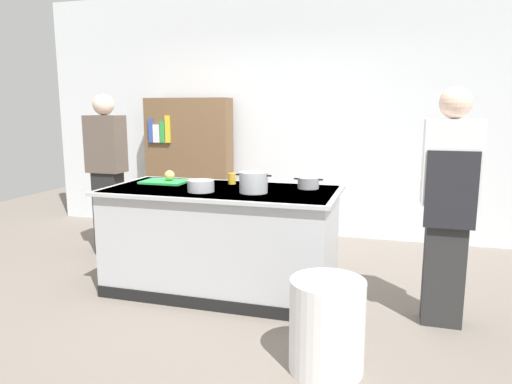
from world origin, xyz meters
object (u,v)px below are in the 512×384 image
Objects in this scene: sauce_pan at (308,183)px; person_guest at (107,171)px; juice_cup at (232,179)px; trash_bin at (327,325)px; onion at (170,175)px; bookshelf at (189,166)px; mixing_bowl at (201,186)px; person_chef at (448,202)px; stock_pot at (253,182)px.

sauce_pan is 2.29m from person_guest.
juice_cup is 0.18× the size of trash_bin.
onion is 0.06× the size of bookshelf.
sauce_pan is 0.15× the size of bookshelf.
onion reaches higher than sauce_pan.
sauce_pan is at bearing 2.45° from onion.
person_chef is (1.89, 0.02, -0.03)m from mixing_bowl.
onion reaches higher than mixing_bowl.
mixing_bowl is at bearing 143.77° from trash_bin.
sauce_pan is 0.70m from juice_cup.
mixing_bowl is 2.20× the size of juice_cup.
mixing_bowl is (0.46, -0.35, -0.02)m from onion.
stock_pot is 0.48m from juice_cup.
sauce_pan is at bearing 95.37° from person_guest.
stock_pot is 2.38m from bookshelf.
onion is at bearing 72.96° from person_chef.
bookshelf reaches higher than sauce_pan.
stock_pot is (0.88, -0.27, 0.02)m from onion.
juice_cup is at bearing 129.08° from trash_bin.
person_chef is at bearing -13.17° from juice_cup.
juice_cup is at bearing 9.03° from onion.
sauce_pan is at bearing -40.91° from bookshelf.
onion is 2.13m from trash_bin.
mixing_bowl is at bearing -63.16° from bookshelf.
bookshelf is (0.44, 1.15, -0.06)m from person_guest.
person_guest is (-1.44, 0.83, -0.04)m from mixing_bowl.
stock_pot is 2.95× the size of juice_cup.
onion is at bearing -170.97° from juice_cup.
person_guest is (-0.98, 0.48, -0.06)m from onion.
onion is 0.06× the size of person_chef.
juice_cup is (0.12, 0.44, 0.00)m from mixing_bowl.
person_chef is 1.00× the size of person_guest.
person_guest is (-2.60, 1.68, 0.63)m from trash_bin.
person_guest is (-2.25, 0.43, -0.04)m from sauce_pan.
juice_cup is (-0.70, 0.04, 0.00)m from sauce_pan.
trash_bin is (1.62, -1.20, -0.68)m from onion.
stock_pot is 0.44m from mixing_bowl.
mixing_bowl is at bearing -104.87° from juice_cup.
person_guest reaches higher than trash_bin.
person_guest is at bearing 153.91° from onion.
stock_pot is 0.17× the size of person_chef.
sauce_pan is 0.14× the size of person_guest.
person_guest is 1.01× the size of bookshelf.
stock_pot is 1.38m from trash_bin.
person_guest is (-1.86, 0.75, -0.07)m from stock_pot.
mixing_bowl is at bearing -169.85° from stock_pot.
juice_cup reaches higher than trash_bin.
person_chef is at bearing 92.48° from person_guest.
trash_bin is at bearing -51.53° from stock_pot.
juice_cup is 0.06× the size of person_chef.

